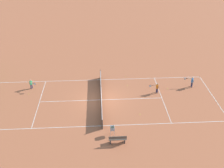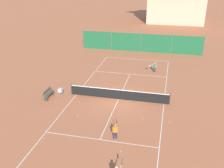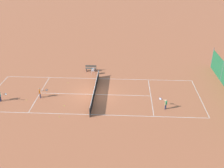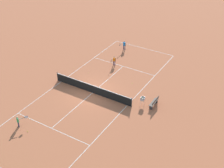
# 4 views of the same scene
# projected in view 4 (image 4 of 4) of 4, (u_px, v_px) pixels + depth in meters

# --- Properties ---
(ground_plane) EXTENTS (600.00, 600.00, 0.00)m
(ground_plane) POSITION_uv_depth(u_px,v_px,m) (92.00, 93.00, 32.04)
(ground_plane) COLOR #B7603D
(court_line_markings) EXTENTS (8.25, 23.85, 0.01)m
(court_line_markings) POSITION_uv_depth(u_px,v_px,m) (92.00, 93.00, 32.04)
(court_line_markings) COLOR white
(court_line_markings) RESTS_ON ground
(tennis_net) EXTENTS (9.18, 0.08, 1.06)m
(tennis_net) POSITION_uv_depth(u_px,v_px,m) (92.00, 89.00, 31.77)
(tennis_net) COLOR #2D2D2D
(tennis_net) RESTS_ON ground
(player_near_service) EXTENTS (0.43, 1.04, 1.26)m
(player_near_service) POSITION_uv_depth(u_px,v_px,m) (124.00, 45.00, 39.76)
(player_near_service) COLOR #23284C
(player_near_service) RESTS_ON ground
(player_far_baseline) EXTENTS (0.39, 1.04, 1.19)m
(player_far_baseline) POSITION_uv_depth(u_px,v_px,m) (114.00, 60.00, 36.39)
(player_far_baseline) COLOR #23284C
(player_far_baseline) RESTS_ON ground
(player_far_service) EXTENTS (0.78, 0.80, 1.14)m
(player_far_service) POSITION_uv_depth(u_px,v_px,m) (18.00, 120.00, 27.32)
(player_far_service) COLOR #23284C
(player_far_service) RESTS_ON ground
(tennis_ball_mid_court) EXTENTS (0.07, 0.07, 0.07)m
(tennis_ball_mid_court) POSITION_uv_depth(u_px,v_px,m) (132.00, 83.00, 33.49)
(tennis_ball_mid_court) COLOR #CCE033
(tennis_ball_mid_court) RESTS_ON ground
(tennis_ball_by_net_right) EXTENTS (0.07, 0.07, 0.07)m
(tennis_ball_by_net_right) POSITION_uv_depth(u_px,v_px,m) (88.00, 73.00, 35.31)
(tennis_ball_by_net_right) COLOR #CCE033
(tennis_ball_by_net_right) RESTS_ON ground
(tennis_ball_alley_right) EXTENTS (0.07, 0.07, 0.07)m
(tennis_ball_alley_right) POSITION_uv_depth(u_px,v_px,m) (115.00, 59.00, 38.03)
(tennis_ball_alley_right) COLOR #CCE033
(tennis_ball_alley_right) RESTS_ON ground
(tennis_ball_far_corner) EXTENTS (0.07, 0.07, 0.07)m
(tennis_ball_far_corner) POSITION_uv_depth(u_px,v_px,m) (74.00, 68.00, 36.24)
(tennis_ball_far_corner) COLOR #CCE033
(tennis_ball_far_corner) RESTS_ON ground
(tennis_ball_near_corner) EXTENTS (0.07, 0.07, 0.07)m
(tennis_ball_near_corner) POSITION_uv_depth(u_px,v_px,m) (28.00, 131.00, 27.07)
(tennis_ball_near_corner) COLOR #CCE033
(tennis_ball_near_corner) RESTS_ON ground
(ball_hopper) EXTENTS (0.36, 0.36, 0.89)m
(ball_hopper) POSITION_uv_depth(u_px,v_px,m) (143.00, 99.00, 29.99)
(ball_hopper) COLOR #B7B7BC
(ball_hopper) RESTS_ON ground
(courtside_bench) EXTENTS (0.36, 1.50, 0.84)m
(courtside_bench) POSITION_uv_depth(u_px,v_px,m) (154.00, 102.00, 29.92)
(courtside_bench) COLOR #51473D
(courtside_bench) RESTS_ON ground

